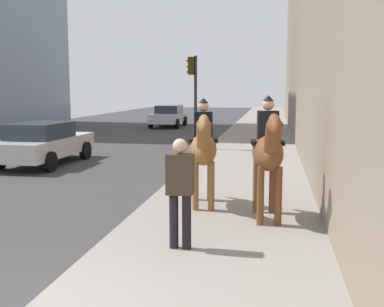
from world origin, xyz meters
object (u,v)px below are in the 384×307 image
at_px(mounted_horse_near, 203,147).
at_px(car_mid_lane, 44,143).
at_px(mounted_horse_far, 268,151).
at_px(traffic_light_near_curb, 193,88).
at_px(pedestrian_greeting, 180,186).
at_px(car_near_lane, 169,116).

relative_size(mounted_horse_near, car_mid_lane, 0.51).
bearing_deg(car_mid_lane, mounted_horse_far, -127.93).
distance_m(car_mid_lane, traffic_light_near_curb, 6.38).
bearing_deg(mounted_horse_far, pedestrian_greeting, -41.30).
height_order(car_near_lane, traffic_light_near_curb, traffic_light_near_curb).
distance_m(pedestrian_greeting, car_mid_lane, 10.12).
bearing_deg(pedestrian_greeting, car_mid_lane, 38.89).
xyz_separation_m(car_near_lane, traffic_light_near_curb, (-12.22, -3.76, 1.84)).
bearing_deg(car_mid_lane, mounted_horse_near, -129.13).
height_order(mounted_horse_far, traffic_light_near_curb, traffic_light_near_curb).
xyz_separation_m(mounted_horse_far, car_mid_lane, (6.05, 7.55, -0.67)).
bearing_deg(traffic_light_near_curb, car_near_lane, 17.09).
distance_m(mounted_horse_near, car_near_lane, 22.35).
bearing_deg(car_mid_lane, pedestrian_greeting, -140.93).
bearing_deg(traffic_light_near_curb, mounted_horse_far, -162.99).
bearing_deg(mounted_horse_far, car_mid_lane, -135.71).
bearing_deg(traffic_light_near_curb, pedestrian_greeting, -171.32).
xyz_separation_m(mounted_horse_near, pedestrian_greeting, (-2.74, -0.05, -0.26)).
xyz_separation_m(pedestrian_greeting, car_near_lane, (24.37, 5.61, -0.35)).
relative_size(mounted_horse_far, car_mid_lane, 0.52).
bearing_deg(mounted_horse_near, car_mid_lane, -138.94).
relative_size(car_near_lane, car_mid_lane, 0.98).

